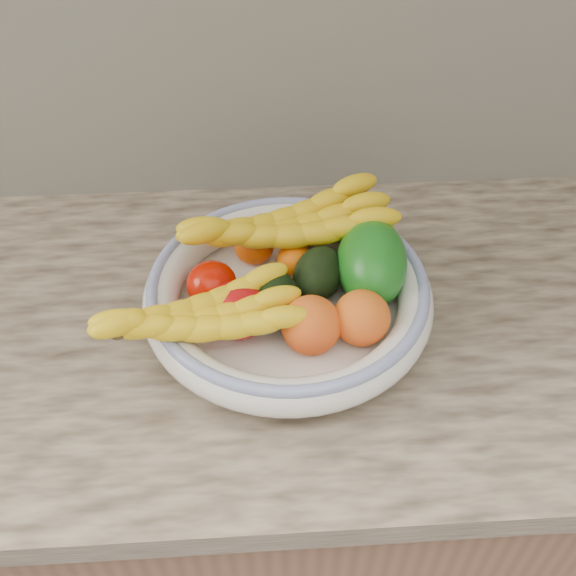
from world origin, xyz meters
The scene contains 14 objects.
kitchen_counter centered at (0.00, 1.69, 0.46)m, with size 2.44×0.66×1.40m.
fruit_bowl centered at (0.00, 1.66, 0.95)m, with size 0.39×0.39×0.08m.
clementine_back_left centered at (-0.04, 1.76, 0.95)m, with size 0.06×0.06×0.05m, color #E95204.
clementine_back_right centered at (0.03, 1.78, 0.95)m, with size 0.05×0.05×0.04m, color #F75E05.
clementine_back_mid centered at (0.01, 1.72, 0.95)m, with size 0.05×0.05×0.05m, color #FC6805.
tomato_left centered at (-0.10, 1.67, 0.96)m, with size 0.07×0.07×0.06m, color #B50E00.
tomato_near_left centered at (-0.07, 1.62, 0.96)m, with size 0.08×0.08×0.07m, color #B10A0C.
avocado_center centered at (-0.02, 1.64, 0.96)m, with size 0.07×0.10×0.07m, color black.
avocado_right centered at (0.04, 1.68, 0.96)m, with size 0.07×0.09×0.07m, color black.
green_mango centered at (0.12, 1.69, 0.98)m, with size 0.09×0.15×0.10m, color #105911.
peach_front centered at (0.02, 1.59, 0.97)m, with size 0.08×0.08×0.08m, color orange.
peach_right centered at (0.09, 1.59, 0.97)m, with size 0.07×0.07×0.07m, color orange.
banana_bunch_back centered at (0.00, 1.75, 0.99)m, with size 0.32×0.12×0.09m, color yellow, non-canonical shape.
banana_bunch_front centered at (-0.11, 1.59, 0.98)m, with size 0.27×0.11×0.08m, color yellow, non-canonical shape.
Camera 1 is at (-0.04, 1.05, 1.56)m, focal length 40.00 mm.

